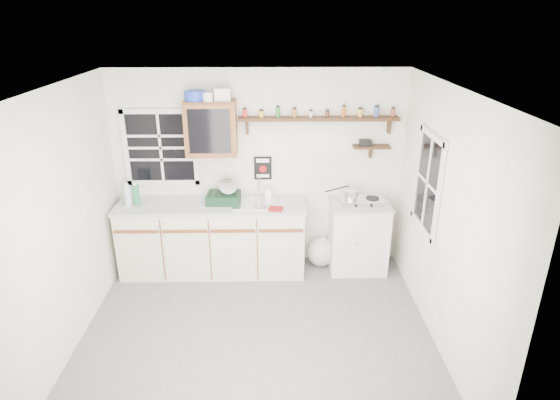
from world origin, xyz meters
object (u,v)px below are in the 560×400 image
(spice_shelf, at_px, (319,118))
(hotplate, at_px, (362,201))
(main_cabinet, at_px, (213,237))
(dish_rack, at_px, (225,195))
(right_cabinet, at_px, (358,236))
(upper_cabinet, at_px, (211,128))

(spice_shelf, distance_m, hotplate, 1.13)
(spice_shelf, xyz_separation_m, hotplate, (0.53, -0.21, -0.98))
(main_cabinet, relative_size, dish_rack, 5.56)
(dish_rack, bearing_deg, hotplate, 1.81)
(right_cabinet, bearing_deg, hotplate, -58.97)
(spice_shelf, bearing_deg, hotplate, -21.43)
(spice_shelf, distance_m, dish_rack, 1.47)
(main_cabinet, height_order, hotplate, hotplate)
(right_cabinet, distance_m, upper_cabinet, 2.26)
(right_cabinet, relative_size, upper_cabinet, 1.40)
(main_cabinet, height_order, upper_cabinet, upper_cabinet)
(upper_cabinet, distance_m, hotplate, 2.02)
(main_cabinet, distance_m, spice_shelf, 1.98)
(main_cabinet, xyz_separation_m, dish_rack, (0.17, 0.04, 0.56))
(upper_cabinet, bearing_deg, main_cabinet, -103.68)
(right_cabinet, height_order, dish_rack, dish_rack)
(spice_shelf, xyz_separation_m, dish_rack, (-1.15, -0.17, -0.91))
(main_cabinet, relative_size, upper_cabinet, 3.55)
(right_cabinet, xyz_separation_m, spice_shelf, (-0.52, 0.19, 1.47))
(hotplate, bearing_deg, dish_rack, 175.70)
(main_cabinet, distance_m, right_cabinet, 1.84)
(main_cabinet, height_order, dish_rack, dish_rack)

